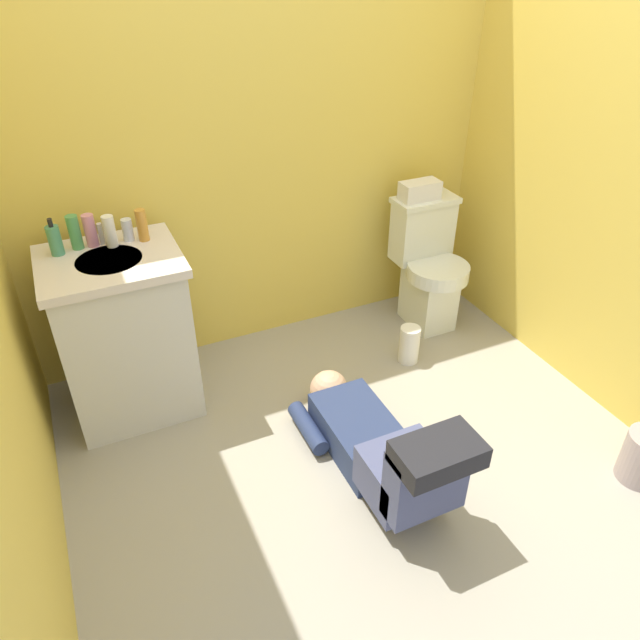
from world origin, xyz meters
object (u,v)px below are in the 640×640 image
(toilet, at_px, (428,266))
(soap_dispenser, at_px, (55,240))
(person_plumber, at_px, (380,446))
(bottle_pink, at_px, (90,230))
(bottle_clear, at_px, (128,230))
(tissue_box, at_px, (420,190))
(faucet, at_px, (101,234))
(paper_towel_roll, at_px, (409,344))
(bottle_white, at_px, (110,231))
(bottle_amber, at_px, (142,225))
(bottle_green, at_px, (75,232))
(vanity_cabinet, at_px, (125,334))

(toilet, xyz_separation_m, soap_dispenser, (-1.90, 0.07, 0.52))
(person_plumber, distance_m, bottle_pink, 1.57)
(soap_dispenser, bearing_deg, bottle_clear, 2.49)
(tissue_box, distance_m, bottle_pink, 1.71)
(faucet, relative_size, tissue_box, 0.45)
(faucet, xyz_separation_m, soap_dispenser, (-0.19, -0.02, 0.02))
(paper_towel_roll, bearing_deg, toilet, 46.80)
(bottle_white, distance_m, bottle_amber, 0.14)
(bottle_pink, bearing_deg, soap_dispenser, -171.07)
(bottle_green, relative_size, bottle_amber, 1.04)
(toilet, distance_m, vanity_cabinet, 1.71)
(bottle_clear, bearing_deg, paper_towel_roll, -17.33)
(vanity_cabinet, xyz_separation_m, bottle_green, (-0.10, 0.14, 0.48))
(paper_towel_roll, bearing_deg, faucet, 163.74)
(person_plumber, xyz_separation_m, soap_dispenser, (-1.05, 1.05, 0.71))
(vanity_cabinet, relative_size, bottle_clear, 8.12)
(soap_dispenser, xyz_separation_m, bottle_clear, (0.30, 0.01, -0.02))
(tissue_box, distance_m, paper_towel_roll, 0.84)
(tissue_box, relative_size, paper_towel_roll, 1.03)
(bottle_green, height_order, bottle_pink, bottle_green)
(toilet, xyz_separation_m, faucet, (-1.71, 0.09, 0.50))
(bottle_pink, distance_m, bottle_white, 0.09)
(vanity_cabinet, xyz_separation_m, bottle_white, (0.04, 0.10, 0.47))
(vanity_cabinet, xyz_separation_m, tissue_box, (1.67, 0.14, 0.38))
(tissue_box, bearing_deg, soap_dispenser, -179.45)
(bottle_clear, xyz_separation_m, bottle_amber, (0.06, -0.03, 0.02))
(person_plumber, relative_size, soap_dispenser, 6.42)
(bottle_amber, bearing_deg, vanity_cabinet, -149.33)
(soap_dispenser, relative_size, bottle_clear, 1.64)
(toilet, bearing_deg, person_plumber, -131.38)
(person_plumber, relative_size, bottle_clear, 10.54)
(soap_dispenser, bearing_deg, toilet, -2.18)
(bottle_green, height_order, bottle_clear, bottle_green)
(tissue_box, bearing_deg, bottle_pink, 179.81)
(paper_towel_roll, bearing_deg, bottle_clear, 162.67)
(vanity_cabinet, distance_m, bottle_white, 0.48)
(tissue_box, xyz_separation_m, soap_dispenser, (-1.86, -0.02, 0.09))
(bottle_amber, bearing_deg, bottle_clear, 154.95)
(bottle_white, bearing_deg, soap_dispenser, 176.06)
(toilet, bearing_deg, bottle_amber, 177.89)
(toilet, relative_size, paper_towel_roll, 3.50)
(paper_towel_roll, bearing_deg, bottle_amber, 163.08)
(faucet, xyz_separation_m, bottle_green, (-0.10, 0.00, 0.03))
(paper_towel_roll, bearing_deg, person_plumber, -130.45)
(faucet, bearing_deg, vanity_cabinet, -90.00)
(bottle_white, bearing_deg, bottle_clear, 20.38)
(vanity_cabinet, bearing_deg, bottle_pink, 105.82)
(person_plumber, height_order, bottle_white, bottle_white)
(bottle_green, bearing_deg, bottle_white, -15.77)
(bottle_white, height_order, bottle_clear, bottle_white)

